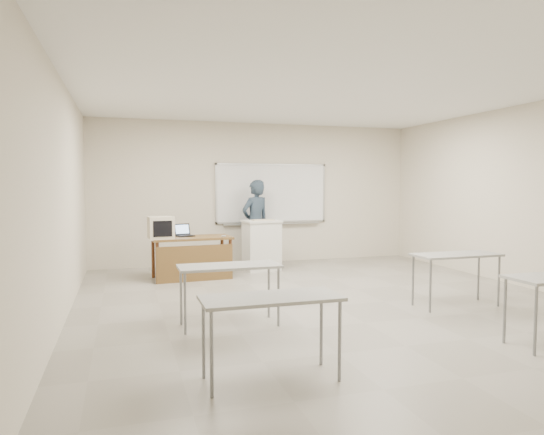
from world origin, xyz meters
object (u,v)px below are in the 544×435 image
object	(u,v)px
whiteboard	(272,194)
presenter	(256,223)
keyboard	(263,220)
podium	(262,245)
instructor_desk	(192,249)
mouse	(224,236)
crt_monitor	(160,228)
laptop	(185,233)

from	to	relation	value
whiteboard	presenter	size ratio (longest dim) A/B	1.39
keyboard	podium	bearing A→B (deg)	81.01
whiteboard	keyboard	distance (m)	1.27
instructor_desk	mouse	size ratio (longest dim) A/B	15.91
crt_monitor	whiteboard	bearing A→B (deg)	26.10
keyboard	presenter	bearing A→B (deg)	78.21
podium	laptop	distance (m)	1.58
laptop	instructor_desk	bearing A→B (deg)	-85.29
crt_monitor	laptop	distance (m)	0.55
instructor_desk	podium	distance (m)	1.53
crt_monitor	mouse	size ratio (longest dim) A/B	5.28
instructor_desk	mouse	distance (m)	0.60
podium	presenter	world-z (taller)	presenter
keyboard	presenter	distance (m)	0.70
podium	mouse	bearing A→B (deg)	-151.79
whiteboard	mouse	xyz separation A→B (m)	(-1.38, -1.57, -0.71)
instructor_desk	crt_monitor	bearing A→B (deg)	177.88
instructor_desk	keyboard	xyz separation A→B (m)	(1.43, 0.41, 0.46)
podium	laptop	size ratio (longest dim) A/B	3.30
podium	laptop	world-z (taller)	podium
whiteboard	laptop	world-z (taller)	whiteboard
crt_monitor	keyboard	size ratio (longest dim) A/B	1.06
podium	mouse	size ratio (longest dim) A/B	11.16
whiteboard	instructor_desk	size ratio (longest dim) A/B	1.76
presenter	whiteboard	bearing A→B (deg)	-164.10
whiteboard	presenter	bearing A→B (deg)	-141.34
whiteboard	mouse	distance (m)	2.21
instructor_desk	presenter	size ratio (longest dim) A/B	0.79
mouse	keyboard	distance (m)	1.04
crt_monitor	presenter	size ratio (longest dim) A/B	0.26
instructor_desk	presenter	world-z (taller)	presenter
podium	presenter	distance (m)	0.70
mouse	keyboard	world-z (taller)	keyboard
whiteboard	mouse	bearing A→B (deg)	-131.39
instructor_desk	keyboard	bearing A→B (deg)	12.49
keyboard	mouse	bearing A→B (deg)	-159.71
instructor_desk	crt_monitor	size ratio (longest dim) A/B	3.01
laptop	whiteboard	bearing A→B (deg)	14.86
mouse	presenter	world-z (taller)	presenter
crt_monitor	podium	bearing A→B (deg)	10.34
mouse	presenter	distance (m)	1.51
instructor_desk	podium	world-z (taller)	podium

